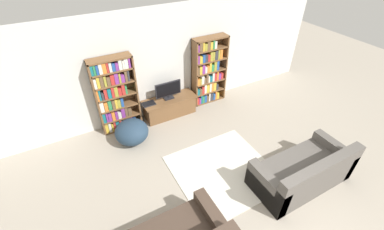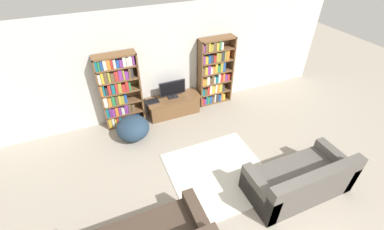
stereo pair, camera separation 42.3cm
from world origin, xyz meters
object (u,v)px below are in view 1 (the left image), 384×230
Objects in this scene: laptop at (149,104)px; couch_right_sofa at (303,172)px; television at (168,90)px; beanbag_ottoman at (132,132)px; bookshelf_right at (208,72)px; bookshelf_left at (114,95)px; tv_stand at (170,107)px.

couch_right_sofa reaches higher than laptop.
television reaches higher than beanbag_ottoman.
bookshelf_left is at bearing -179.97° from bookshelf_right.
beanbag_ottoman is at bearing -155.80° from tv_stand.
laptop is at bearing 119.59° from couch_right_sofa.
couch_right_sofa is at bearing -52.39° from bookshelf_left.
laptop is at bearing -176.53° from bookshelf_right.
television is at bearing 111.74° from couch_right_sofa.
television is at bearing 25.19° from beanbag_ottoman.
bookshelf_right is 1.74m from laptop.
tv_stand is 3.38m from couch_right_sofa.
tv_stand is at bearing 24.20° from beanbag_ottoman.
beanbag_ottoman is (-0.62, -0.54, -0.23)m from laptop.
television reaches higher than couch_right_sofa.
bookshelf_right is 5.64× the size of laptop.
laptop is at bearing -179.38° from television.
bookshelf_left is 2.43× the size of beanbag_ottoman.
bookshelf_left is 0.96× the size of couch_right_sofa.
television reaches higher than tv_stand.
bookshelf_right is 3.31m from couch_right_sofa.
bookshelf_left is 5.64× the size of laptop.
bookshelf_left is at bearing 98.73° from beanbag_ottoman.
bookshelf_left is 1.27m from television.
bookshelf_left is 0.84m from laptop.
bookshelf_right reaches higher than laptop.
couch_right_sofa is 2.52× the size of beanbag_ottoman.
couch_right_sofa is 3.56m from beanbag_ottoman.
couch_right_sofa reaches higher than beanbag_ottoman.
couch_right_sofa is (2.51, -3.26, -0.63)m from bookshelf_left.
tv_stand is 1.82× the size of beanbag_ottoman.
tv_stand is 0.72× the size of couch_right_sofa.
bookshelf_right is 2.72× the size of television.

